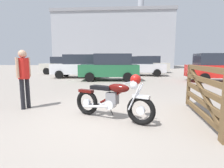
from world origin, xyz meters
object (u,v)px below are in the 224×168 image
silver_sedan_mid (149,64)px  blue_hatchback_right (110,67)px  dark_sedan_left (219,67)px  pale_sedan_back (63,65)px  bystander (24,73)px  red_hatchback_near (140,66)px  white_estate_far (79,66)px  vintage_motorcycle (114,99)px  timber_gate (208,92)px

silver_sedan_mid → blue_hatchback_right: bearing=-114.1°
dark_sedan_left → pale_sedan_back: size_ratio=0.94×
blue_hatchback_right → bystander: bearing=71.4°
dark_sedan_left → pale_sedan_back: (-11.89, 5.49, -0.08)m
blue_hatchback_right → pale_sedan_back: (-5.00, 5.15, -0.08)m
bystander → silver_sedan_mid: silver_sedan_mid is taller
bystander → red_hatchback_near: (4.35, 10.67, -0.18)m
bystander → white_estate_far: bearing=113.1°
vintage_motorcycle → red_hatchback_near: size_ratio=0.44×
timber_gate → blue_hatchback_right: size_ratio=0.64×
timber_gate → bystander: bystander is taller
white_estate_far → blue_hatchback_right: 3.03m
red_hatchback_near → pale_sedan_back: bearing=-6.7°
timber_gate → bystander: (-4.60, 0.90, 0.32)m
silver_sedan_mid → red_hatchback_near: 3.96m
vintage_motorcycle → timber_gate: timber_gate is taller
vintage_motorcycle → dark_sedan_left: (6.26, 7.37, 0.43)m
vintage_motorcycle → dark_sedan_left: size_ratio=0.48×
timber_gate → silver_sedan_mid: silver_sedan_mid is taller
vintage_motorcycle → white_estate_far: size_ratio=0.49×
pale_sedan_back → red_hatchback_near: bearing=-9.4°
dark_sedan_left → blue_hatchback_right: 6.90m
silver_sedan_mid → pale_sedan_back: silver_sedan_mid is taller
vintage_motorcycle → pale_sedan_back: bearing=139.9°
bystander → red_hatchback_near: bearing=86.9°
timber_gate → white_estate_far: 10.81m
vintage_motorcycle → red_hatchback_near: (1.77, 11.44, 0.34)m
pale_sedan_back → bystander: bearing=-74.3°
bystander → dark_sedan_left: dark_sedan_left is taller
silver_sedan_mid → pale_sedan_back: 9.06m
vintage_motorcycle → silver_sedan_mid: silver_sedan_mid is taller
white_estate_far → dark_sedan_left: bearing=167.6°
timber_gate → white_estate_far: bearing=34.5°
white_estate_far → timber_gate: bearing=118.2°
dark_sedan_left → blue_hatchback_right: same height
vintage_motorcycle → pale_sedan_back: size_ratio=0.45×
white_estate_far → silver_sedan_mid: (6.32, 5.82, 0.00)m
blue_hatchback_right → dark_sedan_left: bearing=174.2°
dark_sedan_left → pale_sedan_back: bearing=159.3°
dark_sedan_left → red_hatchback_near: (-4.49, 4.07, -0.08)m
pale_sedan_back → silver_sedan_mid: bearing=16.2°
timber_gate → pale_sedan_back: size_ratio=0.60×
silver_sedan_mid → red_hatchback_near: silver_sedan_mid is taller
dark_sedan_left → pale_sedan_back: 13.10m
bystander → silver_sedan_mid: size_ratio=0.42×
vintage_motorcycle → bystander: 2.74m
bystander → blue_hatchback_right: size_ratio=0.42×
bystander → silver_sedan_mid: 15.48m
blue_hatchback_right → silver_sedan_mid: same height
bystander → dark_sedan_left: (8.84, 6.60, -0.10)m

